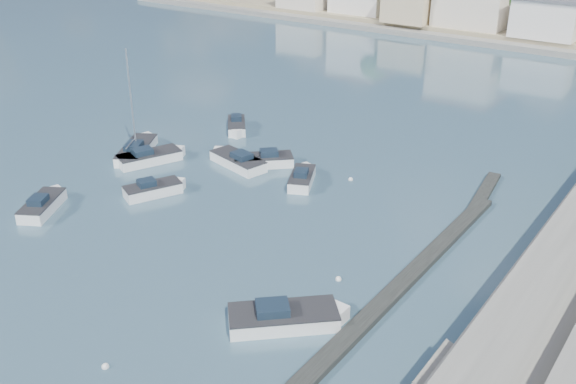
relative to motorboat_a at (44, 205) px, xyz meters
The scene contains 13 objects.
ground 39.50m from the motorboat_a, 64.30° to the left, with size 400.00×400.00×0.00m, color #284051.
breakwater 25.42m from the motorboat_a, 19.01° to the left, with size 2.00×31.02×0.35m.
far_shore_quay 68.76m from the motorboat_a, 75.57° to the left, with size 160.00×2.50×0.80m, color slate.
motorboat_a is the anchor object (origin of this frame).
motorboat_b 7.60m from the motorboat_a, 54.43° to the left, with size 3.15×4.43×1.48m.
motorboat_c 14.78m from the motorboat_a, 67.65° to the left, with size 5.74×3.05×1.48m.
motorboat_d 16.40m from the motorboat_a, 63.86° to the left, with size 4.67×4.59×1.48m.
motorboat_e 10.28m from the motorboat_a, 91.47° to the left, with size 3.76×5.56×1.48m.
motorboat_f 18.31m from the motorboat_a, 49.88° to the left, with size 3.10×4.25×1.48m.
motorboat_g 19.78m from the motorboat_a, 88.32° to the left, with size 3.78×4.04×1.48m.
motorboat_h 21.05m from the motorboat_a, ahead, with size 5.49×5.36×1.48m.
sailboat 11.03m from the motorboat_a, 103.18° to the left, with size 4.68×6.04×9.00m.
mooring_buoys 23.74m from the motorboat_a, 20.71° to the left, with size 15.78×31.74×0.35m.
Camera 1 is at (19.33, -17.55, 20.00)m, focal length 40.00 mm.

